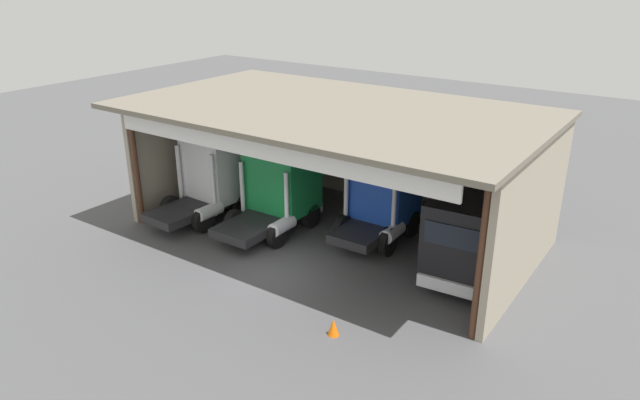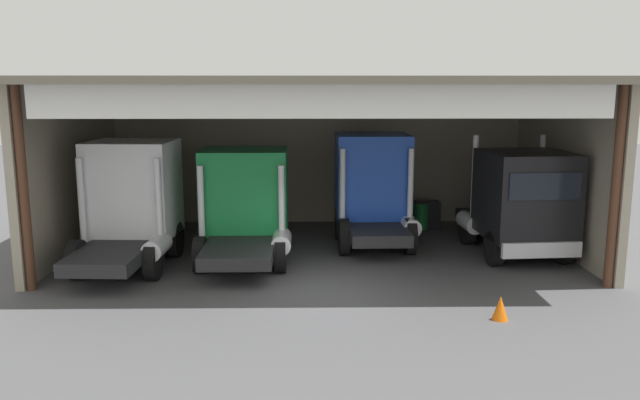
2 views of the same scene
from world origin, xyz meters
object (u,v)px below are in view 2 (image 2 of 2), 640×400
(truck_white_left_bay, at_px, (132,201))
(truck_green_center_left_bay, at_px, (245,202))
(truck_black_yard_outside, at_px, (520,202))
(tool_cart, at_px, (427,215))
(truck_blue_center_right_bay, at_px, (373,187))
(oil_drum, at_px, (421,216))
(traffic_cone, at_px, (500,308))

(truck_white_left_bay, distance_m, truck_green_center_left_bay, 3.31)
(truck_black_yard_outside, distance_m, tool_cart, 4.71)
(truck_green_center_left_bay, distance_m, truck_blue_center_right_bay, 4.37)
(oil_drum, bearing_deg, truck_blue_center_right_bay, -132.10)
(truck_black_yard_outside, xyz_separation_m, tool_cart, (-2.05, 4.06, -1.25))
(truck_white_left_bay, xyz_separation_m, truck_blue_center_right_bay, (7.32, 2.20, 0.04))
(truck_white_left_bay, bearing_deg, oil_drum, 28.14)
(truck_blue_center_right_bay, height_order, tool_cart, truck_blue_center_right_bay)
(truck_white_left_bay, relative_size, oil_drum, 5.17)
(truck_green_center_left_bay, bearing_deg, traffic_cone, -40.82)
(truck_green_center_left_bay, distance_m, truck_black_yard_outside, 8.35)
(truck_green_center_left_bay, distance_m, traffic_cone, 8.34)
(truck_white_left_bay, bearing_deg, truck_green_center_left_bay, 12.52)
(tool_cart, bearing_deg, truck_black_yard_outside, -63.25)
(truck_black_yard_outside, height_order, oil_drum, truck_black_yard_outside)
(tool_cart, distance_m, traffic_cone, 9.29)
(truck_green_center_left_bay, bearing_deg, oil_drum, 32.02)
(truck_blue_center_right_bay, xyz_separation_m, traffic_cone, (2.21, -6.95, -1.64))
(truck_green_center_left_bay, xyz_separation_m, traffic_cone, (6.26, -5.31, -1.46))
(truck_white_left_bay, relative_size, traffic_cone, 8.73)
(traffic_cone, bearing_deg, tool_cart, 89.73)
(truck_black_yard_outside, distance_m, traffic_cone, 5.82)
(truck_white_left_bay, bearing_deg, tool_cart, 28.10)
(truck_black_yard_outside, bearing_deg, oil_drum, -64.14)
(truck_blue_center_right_bay, height_order, traffic_cone, truck_blue_center_right_bay)
(truck_green_center_left_bay, relative_size, traffic_cone, 8.65)
(oil_drum, bearing_deg, traffic_cone, -88.82)
(truck_blue_center_right_bay, distance_m, oil_drum, 3.34)
(oil_drum, xyz_separation_m, tool_cart, (0.23, 0.10, 0.03))
(truck_green_center_left_bay, distance_m, oil_drum, 7.31)
(oil_drum, distance_m, tool_cart, 0.25)
(truck_blue_center_right_bay, relative_size, traffic_cone, 7.69)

